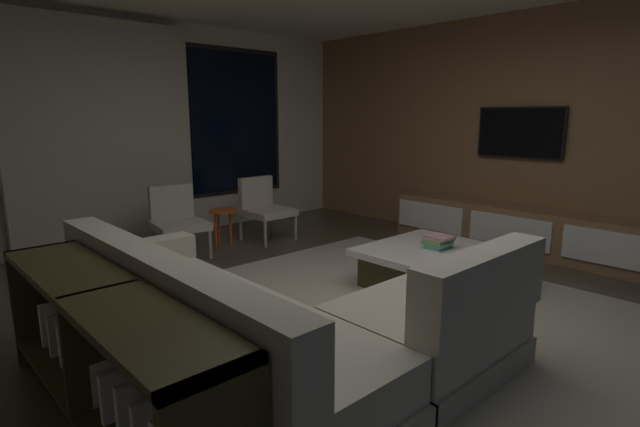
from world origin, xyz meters
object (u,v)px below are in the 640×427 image
at_px(coffee_table, 436,268).
at_px(book_stack_on_coffee_table, 439,241).
at_px(accent_chair_near_window, 263,205).
at_px(side_stool, 222,217).
at_px(media_console, 522,231).
at_px(sectional_couch, 273,329).
at_px(accent_chair_by_curtain, 177,217).
at_px(console_table_behind_couch, 106,352).
at_px(mounted_tv, 520,133).

xyz_separation_m(coffee_table, book_stack_on_coffee_table, (0.06, 0.03, 0.23)).
relative_size(book_stack_on_coffee_table, accent_chair_near_window, 0.33).
height_order(side_stool, media_console, media_console).
height_order(book_stack_on_coffee_table, side_stool, book_stack_on_coffee_table).
bearing_deg(side_stool, accent_chair_near_window, 0.17).
bearing_deg(sectional_couch, book_stack_on_coffee_table, 6.25).
distance_m(book_stack_on_coffee_table, accent_chair_by_curtain, 2.84).
bearing_deg(side_stool, console_table_behind_couch, -130.97).
height_order(accent_chair_by_curtain, media_console, accent_chair_by_curtain).
relative_size(sectional_couch, accent_chair_near_window, 3.21).
bearing_deg(coffee_table, sectional_couch, -174.30).
bearing_deg(console_table_behind_couch, side_stool, 49.03).
bearing_deg(mounted_tv, media_console, -132.43).
height_order(side_stool, console_table_behind_couch, console_table_behind_couch).
bearing_deg(book_stack_on_coffee_table, side_stool, 106.31).
xyz_separation_m(accent_chair_by_curtain, console_table_behind_couch, (-1.70, -2.63, -0.02)).
bearing_deg(side_stool, coffee_table, -75.12).
bearing_deg(accent_chair_by_curtain, sectional_couch, -105.84).
bearing_deg(book_stack_on_coffee_table, media_console, -0.70).
distance_m(book_stack_on_coffee_table, mounted_tv, 2.05).
bearing_deg(coffee_table, accent_chair_by_curtain, 115.33).
bearing_deg(accent_chair_by_curtain, mounted_tv, -37.31).
relative_size(sectional_couch, side_stool, 5.43).
relative_size(accent_chair_near_window, mounted_tv, 0.78).
distance_m(sectional_couch, console_table_behind_couch, 0.93).
distance_m(coffee_table, console_table_behind_couch, 2.92).
height_order(media_console, console_table_behind_couch, console_table_behind_couch).
bearing_deg(side_stool, sectional_couch, -116.11).
bearing_deg(mounted_tv, sectional_couch, -174.06).
xyz_separation_m(accent_chair_near_window, media_console, (1.77, -2.51, -0.18)).
xyz_separation_m(media_console, console_table_behind_couch, (-4.61, -0.07, 0.16)).
bearing_deg(accent_chair_near_window, console_table_behind_couch, -137.75).
xyz_separation_m(accent_chair_by_curtain, side_stool, (0.55, -0.05, -0.06)).
distance_m(book_stack_on_coffee_table, accent_chair_near_window, 2.49).
xyz_separation_m(accent_chair_by_curtain, media_console, (2.92, -2.56, -0.18)).
relative_size(coffee_table, book_stack_on_coffee_table, 4.52).
xyz_separation_m(accent_chair_near_window, side_stool, (-0.60, -0.00, -0.06)).
height_order(sectional_couch, console_table_behind_couch, sectional_couch).
height_order(book_stack_on_coffee_table, mounted_tv, mounted_tv).
xyz_separation_m(sectional_couch, mounted_tv, (3.88, 0.40, 1.06)).
distance_m(book_stack_on_coffee_table, side_stool, 2.59).
xyz_separation_m(accent_chair_by_curtain, mounted_tv, (3.10, -2.36, 0.92)).
distance_m(sectional_couch, accent_chair_near_window, 3.34).
bearing_deg(book_stack_on_coffee_table, mounted_tv, 5.58).
bearing_deg(book_stack_on_coffee_table, sectional_couch, -173.75).
relative_size(media_console, console_table_behind_couch, 1.48).
bearing_deg(coffee_table, console_table_behind_couch, -178.66).
relative_size(media_console, mounted_tv, 3.08).
distance_m(accent_chair_by_curtain, console_table_behind_couch, 3.13).
height_order(coffee_table, book_stack_on_coffee_table, book_stack_on_coffee_table).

